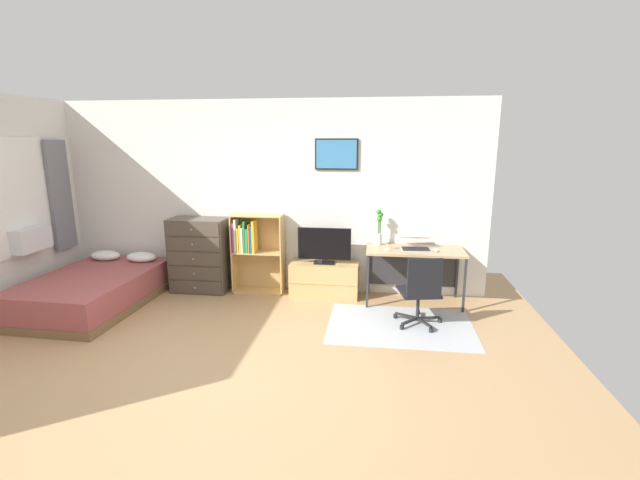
{
  "coord_description": "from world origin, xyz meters",
  "views": [
    {
      "loc": [
        1.54,
        -3.67,
        2.15
      ],
      "look_at": [
        0.85,
        1.5,
        0.96
      ],
      "focal_mm": 24.64,
      "sensor_mm": 36.0,
      "label": 1
    }
  ],
  "objects_px": {
    "bookshelf": "(253,247)",
    "laptop": "(415,244)",
    "television": "(324,246)",
    "wine_glass": "(388,240)",
    "dresser": "(200,255)",
    "desk": "(414,257)",
    "computer_mouse": "(436,250)",
    "bamboo_vase": "(379,227)",
    "tv_stand": "(324,279)",
    "bed": "(94,290)",
    "office_chair": "(421,290)"
  },
  "relations": [
    {
      "from": "bookshelf",
      "to": "laptop",
      "type": "bearing_deg",
      "value": -2.67
    },
    {
      "from": "tv_stand",
      "to": "office_chair",
      "type": "relative_size",
      "value": 1.1
    },
    {
      "from": "bookshelf",
      "to": "tv_stand",
      "type": "xyz_separation_m",
      "value": [
        1.03,
        -0.05,
        -0.43
      ]
    },
    {
      "from": "television",
      "to": "office_chair",
      "type": "relative_size",
      "value": 0.85
    },
    {
      "from": "computer_mouse",
      "to": "television",
      "type": "bearing_deg",
      "value": 173.67
    },
    {
      "from": "tv_stand",
      "to": "wine_glass",
      "type": "xyz_separation_m",
      "value": [
        0.86,
        -0.17,
        0.64
      ]
    },
    {
      "from": "computer_mouse",
      "to": "bamboo_vase",
      "type": "xyz_separation_m",
      "value": [
        -0.74,
        0.28,
        0.23
      ]
    },
    {
      "from": "dresser",
      "to": "bamboo_vase",
      "type": "height_order",
      "value": "bamboo_vase"
    },
    {
      "from": "dresser",
      "to": "laptop",
      "type": "relative_size",
      "value": 2.48
    },
    {
      "from": "bookshelf",
      "to": "desk",
      "type": "xyz_separation_m",
      "value": [
        2.25,
        -0.08,
        -0.06
      ]
    },
    {
      "from": "office_chair",
      "to": "bamboo_vase",
      "type": "xyz_separation_m",
      "value": [
        -0.5,
        0.99,
        0.53
      ]
    },
    {
      "from": "bed",
      "to": "computer_mouse",
      "type": "bearing_deg",
      "value": 8.86
    },
    {
      "from": "tv_stand",
      "to": "television",
      "type": "height_order",
      "value": "television"
    },
    {
      "from": "desk",
      "to": "office_chair",
      "type": "distance_m",
      "value": 0.89
    },
    {
      "from": "bed",
      "to": "tv_stand",
      "type": "bearing_deg",
      "value": 15.98
    },
    {
      "from": "desk",
      "to": "bed",
      "type": "bearing_deg",
      "value": -169.76
    },
    {
      "from": "bed",
      "to": "bookshelf",
      "type": "distance_m",
      "value": 2.16
    },
    {
      "from": "desk",
      "to": "computer_mouse",
      "type": "height_order",
      "value": "computer_mouse"
    },
    {
      "from": "television",
      "to": "desk",
      "type": "bearing_deg",
      "value": -0.16
    },
    {
      "from": "television",
      "to": "wine_glass",
      "type": "xyz_separation_m",
      "value": [
        0.86,
        -0.14,
        0.15
      ]
    },
    {
      "from": "dresser",
      "to": "wine_glass",
      "type": "distance_m",
      "value": 2.69
    },
    {
      "from": "television",
      "to": "laptop",
      "type": "relative_size",
      "value": 1.71
    },
    {
      "from": "tv_stand",
      "to": "desk",
      "type": "height_order",
      "value": "desk"
    },
    {
      "from": "bamboo_vase",
      "to": "dresser",
      "type": "bearing_deg",
      "value": -177.54
    },
    {
      "from": "bookshelf",
      "to": "laptop",
      "type": "relative_size",
      "value": 2.64
    },
    {
      "from": "tv_stand",
      "to": "desk",
      "type": "distance_m",
      "value": 1.28
    },
    {
      "from": "bed",
      "to": "desk",
      "type": "bearing_deg",
      "value": 11.47
    },
    {
      "from": "television",
      "to": "computer_mouse",
      "type": "xyz_separation_m",
      "value": [
        1.48,
        -0.16,
        0.03
      ]
    },
    {
      "from": "desk",
      "to": "dresser",
      "type": "bearing_deg",
      "value": 179.8
    },
    {
      "from": "bed",
      "to": "desk",
      "type": "height_order",
      "value": "desk"
    },
    {
      "from": "office_chair",
      "to": "tv_stand",
      "type": "bearing_deg",
      "value": 132.72
    },
    {
      "from": "bookshelf",
      "to": "tv_stand",
      "type": "distance_m",
      "value": 1.12
    },
    {
      "from": "desk",
      "to": "bamboo_vase",
      "type": "distance_m",
      "value": 0.62
    },
    {
      "from": "bookshelf",
      "to": "wine_glass",
      "type": "distance_m",
      "value": 1.91
    },
    {
      "from": "television",
      "to": "bamboo_vase",
      "type": "relative_size",
      "value": 1.5
    },
    {
      "from": "bamboo_vase",
      "to": "laptop",
      "type": "bearing_deg",
      "value": -16.92
    },
    {
      "from": "bed",
      "to": "tv_stand",
      "type": "distance_m",
      "value": 3.08
    },
    {
      "from": "television",
      "to": "dresser",
      "type": "bearing_deg",
      "value": 179.77
    },
    {
      "from": "television",
      "to": "desk",
      "type": "xyz_separation_m",
      "value": [
        1.22,
        -0.0,
        -0.12
      ]
    },
    {
      "from": "computer_mouse",
      "to": "bookshelf",
      "type": "bearing_deg",
      "value": 174.54
    },
    {
      "from": "office_chair",
      "to": "dresser",
      "type": "bearing_deg",
      "value": 152.48
    },
    {
      "from": "dresser",
      "to": "bamboo_vase",
      "type": "bearing_deg",
      "value": 2.46
    },
    {
      "from": "desk",
      "to": "bamboo_vase",
      "type": "relative_size",
      "value": 2.6
    },
    {
      "from": "desk",
      "to": "bamboo_vase",
      "type": "bearing_deg",
      "value": 165.91
    },
    {
      "from": "bed",
      "to": "dresser",
      "type": "xyz_separation_m",
      "value": [
        1.16,
        0.77,
        0.31
      ]
    },
    {
      "from": "computer_mouse",
      "to": "bamboo_vase",
      "type": "bearing_deg",
      "value": 159.22
    },
    {
      "from": "television",
      "to": "office_chair",
      "type": "bearing_deg",
      "value": -35.23
    },
    {
      "from": "bed",
      "to": "bamboo_vase",
      "type": "relative_size",
      "value": 4.08
    },
    {
      "from": "laptop",
      "to": "bamboo_vase",
      "type": "bearing_deg",
      "value": 159.69
    },
    {
      "from": "desk",
      "to": "tv_stand",
      "type": "bearing_deg",
      "value": 178.8
    }
  ]
}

